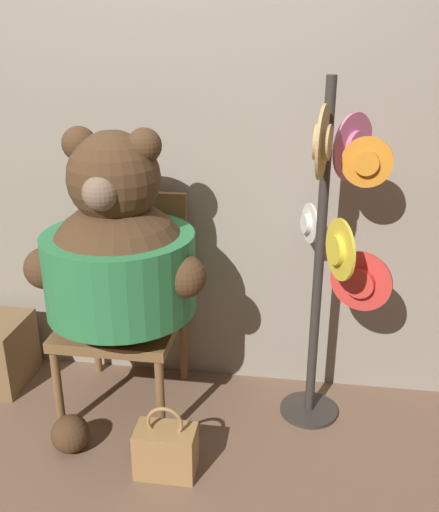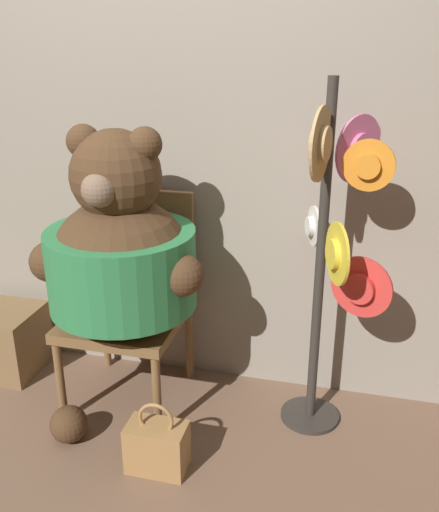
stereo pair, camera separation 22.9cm
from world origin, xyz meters
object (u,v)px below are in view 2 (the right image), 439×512
Objects in this scene: teddy_bear at (121,259)px; handbag_on_ground at (157,446)px; hat_display_rack at (335,244)px; chair at (133,293)px.

handbag_on_ground is at bearing -52.86° from teddy_bear.
hat_display_rack is at bearing 7.75° from teddy_bear.
handbag_on_ground is (0.27, -0.36, -0.68)m from teddy_bear.
teddy_bear is 0.82m from handbag_on_ground.
chair is 0.32m from teddy_bear.
hat_display_rack reaches higher than teddy_bear.
hat_display_rack reaches higher than handbag_on_ground.
teddy_bear is 0.87× the size of hat_display_rack.
handbag_on_ground is at bearing -60.60° from chair.
teddy_bear is 4.21× the size of handbag_on_ground.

